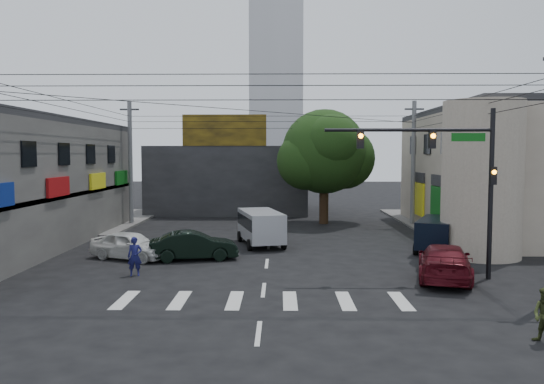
{
  "coord_description": "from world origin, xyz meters",
  "views": [
    {
      "loc": [
        0.62,
        -23.32,
        5.29
      ],
      "look_at": [
        0.23,
        4.0,
        3.34
      ],
      "focal_mm": 35.0,
      "sensor_mm": 36.0,
      "label": 1
    }
  ],
  "objects_px": {
    "street_tree": "(324,152)",
    "utility_pole_far_left": "(130,164)",
    "traffic_gantry": "(451,165)",
    "maroon_sedan": "(444,262)",
    "utility_pole_far_right": "(413,164)",
    "dark_sedan": "(194,246)",
    "navy_van": "(437,235)",
    "silver_minivan": "(261,228)",
    "white_compact": "(130,245)",
    "traffic_officer": "(135,256)"
  },
  "relations": [
    {
      "from": "silver_minivan",
      "to": "traffic_officer",
      "type": "bearing_deg",
      "value": 132.25
    },
    {
      "from": "street_tree",
      "to": "utility_pole_far_left",
      "type": "bearing_deg",
      "value": -176.05
    },
    {
      "from": "utility_pole_far_right",
      "to": "maroon_sedan",
      "type": "relative_size",
      "value": 1.66
    },
    {
      "from": "dark_sedan",
      "to": "traffic_officer",
      "type": "relative_size",
      "value": 2.69
    },
    {
      "from": "dark_sedan",
      "to": "maroon_sedan",
      "type": "bearing_deg",
      "value": -121.53
    },
    {
      "from": "street_tree",
      "to": "maroon_sedan",
      "type": "relative_size",
      "value": 1.57
    },
    {
      "from": "utility_pole_far_left",
      "to": "traffic_officer",
      "type": "distance_m",
      "value": 17.71
    },
    {
      "from": "utility_pole_far_right",
      "to": "navy_van",
      "type": "distance_m",
      "value": 11.3
    },
    {
      "from": "silver_minivan",
      "to": "navy_van",
      "type": "distance_m",
      "value": 9.82
    },
    {
      "from": "dark_sedan",
      "to": "traffic_gantry",
      "type": "bearing_deg",
      "value": -120.65
    },
    {
      "from": "maroon_sedan",
      "to": "silver_minivan",
      "type": "distance_m",
      "value": 11.59
    },
    {
      "from": "utility_pole_far_right",
      "to": "street_tree",
      "type": "bearing_deg",
      "value": 171.25
    },
    {
      "from": "traffic_gantry",
      "to": "white_compact",
      "type": "height_order",
      "value": "traffic_gantry"
    },
    {
      "from": "white_compact",
      "to": "navy_van",
      "type": "bearing_deg",
      "value": -58.82
    },
    {
      "from": "maroon_sedan",
      "to": "silver_minivan",
      "type": "xyz_separation_m",
      "value": [
        -8.06,
        8.33,
        0.24
      ]
    },
    {
      "from": "utility_pole_far_right",
      "to": "white_compact",
      "type": "height_order",
      "value": "utility_pole_far_right"
    },
    {
      "from": "utility_pole_far_left",
      "to": "maroon_sedan",
      "type": "relative_size",
      "value": 1.66
    },
    {
      "from": "utility_pole_far_right",
      "to": "navy_van",
      "type": "bearing_deg",
      "value": -97.1
    },
    {
      "from": "dark_sedan",
      "to": "navy_van",
      "type": "bearing_deg",
      "value": -90.89
    },
    {
      "from": "utility_pole_far_left",
      "to": "maroon_sedan",
      "type": "distance_m",
      "value": 25.2
    },
    {
      "from": "traffic_gantry",
      "to": "maroon_sedan",
      "type": "distance_m",
      "value": 4.09
    },
    {
      "from": "utility_pole_far_right",
      "to": "dark_sedan",
      "type": "distance_m",
      "value": 19.69
    },
    {
      "from": "traffic_officer",
      "to": "dark_sedan",
      "type": "bearing_deg",
      "value": 47.59
    },
    {
      "from": "silver_minivan",
      "to": "utility_pole_far_left",
      "type": "bearing_deg",
      "value": 34.68
    },
    {
      "from": "street_tree",
      "to": "traffic_gantry",
      "type": "xyz_separation_m",
      "value": [
        3.82,
        -18.0,
        -0.64
      ]
    },
    {
      "from": "maroon_sedan",
      "to": "traffic_officer",
      "type": "distance_m",
      "value": 13.28
    },
    {
      "from": "maroon_sedan",
      "to": "traffic_gantry",
      "type": "bearing_deg",
      "value": -139.39
    },
    {
      "from": "maroon_sedan",
      "to": "white_compact",
      "type": "bearing_deg",
      "value": -1.01
    },
    {
      "from": "traffic_officer",
      "to": "utility_pole_far_right",
      "type": "bearing_deg",
      "value": 32.8
    },
    {
      "from": "navy_van",
      "to": "traffic_officer",
      "type": "xyz_separation_m",
      "value": [
        -14.86,
        -6.03,
        -0.04
      ]
    },
    {
      "from": "utility_pole_far_right",
      "to": "dark_sedan",
      "type": "xyz_separation_m",
      "value": [
        -14.19,
        -13.08,
        -3.88
      ]
    },
    {
      "from": "maroon_sedan",
      "to": "traffic_officer",
      "type": "height_order",
      "value": "traffic_officer"
    },
    {
      "from": "street_tree",
      "to": "traffic_officer",
      "type": "bearing_deg",
      "value": -118.79
    },
    {
      "from": "traffic_gantry",
      "to": "utility_pole_far_right",
      "type": "bearing_deg",
      "value": 81.06
    },
    {
      "from": "navy_van",
      "to": "maroon_sedan",
      "type": "bearing_deg",
      "value": -170.27
    },
    {
      "from": "traffic_gantry",
      "to": "white_compact",
      "type": "distance_m",
      "value": 15.84
    },
    {
      "from": "silver_minivan",
      "to": "navy_van",
      "type": "bearing_deg",
      "value": -114.66
    },
    {
      "from": "dark_sedan",
      "to": "utility_pole_far_right",
      "type": "bearing_deg",
      "value": -59.16
    },
    {
      "from": "traffic_gantry",
      "to": "silver_minivan",
      "type": "bearing_deg",
      "value": 135.29
    },
    {
      "from": "traffic_gantry",
      "to": "utility_pole_far_right",
      "type": "distance_m",
      "value": 17.21
    },
    {
      "from": "traffic_gantry",
      "to": "maroon_sedan",
      "type": "height_order",
      "value": "traffic_gantry"
    },
    {
      "from": "traffic_gantry",
      "to": "navy_van",
      "type": "relative_size",
      "value": 1.51
    },
    {
      "from": "street_tree",
      "to": "navy_van",
      "type": "bearing_deg",
      "value": -65.92
    },
    {
      "from": "street_tree",
      "to": "traffic_officer",
      "type": "xyz_separation_m",
      "value": [
        -9.68,
        -17.62,
        -4.62
      ]
    },
    {
      "from": "utility_pole_far_right",
      "to": "dark_sedan",
      "type": "relative_size",
      "value": 2.01
    },
    {
      "from": "traffic_officer",
      "to": "utility_pole_far_left",
      "type": "bearing_deg",
      "value": 93.2
    },
    {
      "from": "navy_van",
      "to": "traffic_officer",
      "type": "distance_m",
      "value": 16.04
    },
    {
      "from": "utility_pole_far_left",
      "to": "navy_van",
      "type": "relative_size",
      "value": 1.92
    },
    {
      "from": "navy_van",
      "to": "silver_minivan",
      "type": "bearing_deg",
      "value": 102.87
    },
    {
      "from": "street_tree",
      "to": "dark_sedan",
      "type": "xyz_separation_m",
      "value": [
        -7.69,
        -14.08,
        -4.75
      ]
    }
  ]
}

